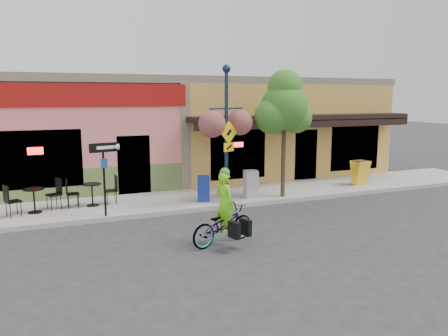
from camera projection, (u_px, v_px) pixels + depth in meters
name	position (u px, v px, depth m)	size (l,w,h in m)	color
ground	(247.00, 211.00, 14.25)	(90.00, 90.00, 0.00)	#2D2D30
sidewalk	(224.00, 196.00, 16.07)	(24.00, 3.00, 0.15)	#9E9B93
curb	(240.00, 205.00, 14.74)	(24.00, 0.12, 0.15)	#A8A59E
building	(180.00, 127.00, 20.73)	(18.20, 8.20, 4.50)	#E77472
bicycle	(223.00, 225.00, 11.07)	(0.66, 1.89, 0.99)	maroon
cyclist_rider	(225.00, 213.00, 11.04)	(0.58, 0.38, 1.60)	#71EA18
lamp_post	(226.00, 135.00, 14.44)	(1.47, 0.59, 4.59)	#13243E
one_way_sign	(104.00, 180.00, 12.98)	(0.85, 0.18, 2.22)	black
cafe_set_left	(34.00, 197.00, 13.44)	(1.66, 0.83, 0.99)	black
cafe_set_right	(92.00, 191.00, 14.31)	(1.61, 0.81, 0.97)	black
newspaper_box_blue	(203.00, 189.00, 14.94)	(0.40, 0.35, 0.89)	navy
newspaper_box_grey	(251.00, 184.00, 15.53)	(0.45, 0.41, 0.97)	#ABABAB
street_tree	(284.00, 133.00, 15.38)	(1.77, 1.77, 4.54)	#3D7A26
sandwich_board	(363.00, 173.00, 17.54)	(0.60, 0.44, 1.00)	yellow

